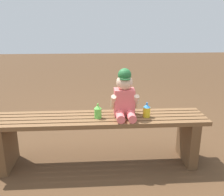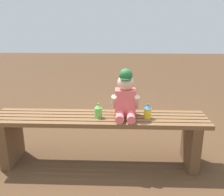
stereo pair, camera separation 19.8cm
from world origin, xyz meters
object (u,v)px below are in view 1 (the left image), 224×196
object	(u,v)px
child_figure	(125,96)
sippy_cup_left	(98,111)
sippy_cup_right	(147,110)
park_bench	(99,132)

from	to	relation	value
child_figure	sippy_cup_left	bearing A→B (deg)	-170.13
sippy_cup_left	sippy_cup_right	xyz separation A→B (m)	(0.41, 0.00, 0.00)
sippy_cup_right	sippy_cup_left	bearing A→B (deg)	180.00
sippy_cup_left	sippy_cup_right	bearing A→B (deg)	0.00
park_bench	sippy_cup_right	bearing A→B (deg)	-3.08
park_bench	child_figure	distance (m)	0.38
park_bench	sippy_cup_right	world-z (taller)	sippy_cup_right
child_figure	sippy_cup_right	distance (m)	0.22
park_bench	child_figure	world-z (taller)	child_figure
sippy_cup_left	sippy_cup_right	world-z (taller)	same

